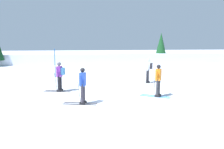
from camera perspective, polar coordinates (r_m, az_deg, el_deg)
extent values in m
plane|color=silver|center=(12.69, -2.54, -5.32)|extent=(120.00, 120.00, 0.00)
cube|color=silver|center=(33.76, -5.78, 4.17)|extent=(80.00, 9.27, 1.30)
cube|color=silver|center=(16.80, 7.99, -2.03)|extent=(1.58, 0.45, 0.02)
cube|color=silver|center=(17.07, 7.95, -1.87)|extent=(1.58, 0.45, 0.02)
cube|color=black|center=(16.80, 8.50, -1.84)|extent=(0.28, 0.18, 0.10)
cube|color=black|center=(17.07, 8.46, -1.67)|extent=(0.28, 0.18, 0.10)
cylinder|color=black|center=(16.72, 8.54, -0.23)|extent=(0.14, 0.14, 0.85)
cylinder|color=black|center=(17.00, 8.49, -0.10)|extent=(0.14, 0.14, 0.85)
cube|color=white|center=(16.78, 8.56, 1.95)|extent=(0.32, 0.42, 0.60)
cylinder|color=white|center=(16.53, 8.53, 1.81)|extent=(0.15, 0.27, 0.55)
cylinder|color=white|center=(17.03, 8.45, 2.00)|extent=(0.15, 0.27, 0.55)
sphere|color=silver|center=(16.74, 8.59, 3.41)|extent=(0.22, 0.22, 0.22)
cylinder|color=#38383D|center=(16.53, 8.23, -0.32)|extent=(0.10, 0.34, 1.10)
cylinder|color=#38383D|center=(17.18, 8.12, 0.00)|extent=(0.10, 0.34, 1.10)
cube|color=#232328|center=(16.79, 9.28, 2.00)|extent=(0.24, 0.31, 0.40)
cube|color=#237AC6|center=(12.84, 10.05, -5.23)|extent=(1.40, 0.93, 0.02)
cube|color=#237AC6|center=(13.10, 10.36, -4.97)|extent=(1.40, 0.93, 0.02)
cube|color=black|center=(12.79, 10.71, -5.03)|extent=(0.28, 0.24, 0.10)
cube|color=black|center=(13.05, 11.00, -4.77)|extent=(0.28, 0.24, 0.10)
cylinder|color=#2D2D33|center=(12.69, 10.76, -2.94)|extent=(0.14, 0.14, 0.85)
cylinder|color=#2D2D33|center=(12.96, 11.06, -2.72)|extent=(0.14, 0.14, 0.85)
cube|color=orange|center=(12.72, 10.99, -0.06)|extent=(0.41, 0.45, 0.60)
cylinder|color=orange|center=(12.49, 10.63, -0.26)|extent=(0.21, 0.26, 0.55)
cylinder|color=orange|center=(12.97, 11.16, 0.03)|extent=(0.21, 0.26, 0.55)
sphere|color=black|center=(12.67, 11.04, 1.86)|extent=(0.22, 0.22, 0.22)
cylinder|color=#38383D|center=(12.55, 10.13, -3.03)|extent=(0.22, 0.33, 1.11)
cylinder|color=#38383D|center=(13.14, 10.82, -2.54)|extent=(0.22, 0.33, 1.11)
cube|color=black|center=(11.27, -7.81, -7.07)|extent=(1.57, 0.49, 0.02)
cube|color=black|center=(11.53, -7.45, -6.71)|extent=(1.57, 0.49, 0.02)
cube|color=black|center=(11.21, -7.07, -6.81)|extent=(0.28, 0.18, 0.10)
cube|color=black|center=(11.48, -6.73, -6.46)|extent=(0.28, 0.18, 0.10)
cylinder|color=#38333D|center=(11.10, -7.11, -4.44)|extent=(0.14, 0.14, 0.85)
cylinder|color=#38333D|center=(11.37, -6.77, -4.14)|extent=(0.14, 0.14, 0.85)
cube|color=#284CB7|center=(11.12, -6.99, -1.14)|extent=(0.33, 0.43, 0.60)
cylinder|color=#284CB7|center=(10.88, -7.41, -1.41)|extent=(0.15, 0.27, 0.55)
cylinder|color=#284CB7|center=(11.36, -6.79, -1.00)|extent=(0.15, 0.27, 0.55)
sphere|color=black|center=(11.06, -7.03, 1.06)|extent=(0.22, 0.22, 0.22)
cylinder|color=#38383D|center=(10.99, -7.79, -4.44)|extent=(0.14, 0.44, 1.15)
cylinder|color=#38383D|center=(11.51, -7.09, -3.85)|extent=(0.14, 0.44, 1.15)
cube|color=black|center=(14.26, -13.04, -3.98)|extent=(1.56, 0.55, 0.02)
cube|color=black|center=(14.51, -12.63, -3.76)|extent=(1.56, 0.55, 0.02)
cube|color=black|center=(14.19, -12.49, -3.78)|extent=(0.28, 0.19, 0.10)
cube|color=black|center=(14.44, -12.08, -3.55)|extent=(0.28, 0.19, 0.10)
cylinder|color=black|center=(14.10, -12.55, -1.89)|extent=(0.14, 0.14, 0.85)
cylinder|color=black|center=(14.36, -12.13, -1.70)|extent=(0.14, 0.14, 0.85)
cube|color=purple|center=(14.14, -12.42, 0.71)|extent=(0.34, 0.43, 0.60)
cylinder|color=purple|center=(13.91, -12.87, 0.52)|extent=(0.16, 0.27, 0.55)
cylinder|color=purple|center=(14.37, -12.12, 0.78)|extent=(0.16, 0.27, 0.55)
sphere|color=#4C4C56|center=(14.09, -12.47, 2.44)|extent=(0.22, 0.22, 0.22)
cylinder|color=#38383D|center=(13.96, -13.21, -1.91)|extent=(0.12, 0.34, 1.14)
cylinder|color=#38383D|center=(14.56, -12.24, -1.47)|extent=(0.12, 0.34, 1.14)
cube|color=teal|center=(14.06, -11.62, 0.77)|extent=(0.25, 0.32, 0.40)
cylinder|color=#1E56AD|center=(19.73, -13.42, 2.66)|extent=(0.06, 0.06, 2.30)
cylinder|color=#513823|center=(31.90, 11.48, 3.21)|extent=(0.21, 0.21, 0.62)
cone|color=#14421E|center=(31.80, 11.58, 6.74)|extent=(1.59, 1.59, 3.30)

